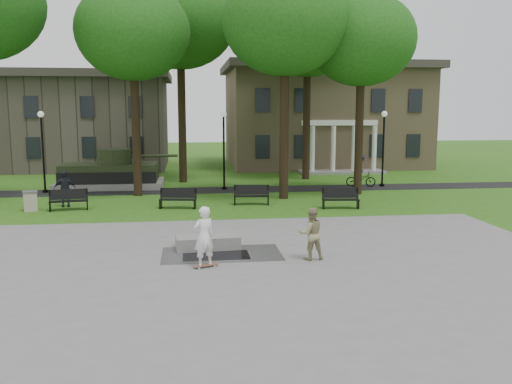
{
  "coord_description": "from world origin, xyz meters",
  "views": [
    {
      "loc": [
        -1.67,
        -20.35,
        4.84
      ],
      "look_at": [
        1.14,
        1.91,
        1.4
      ],
      "focal_mm": 38.0,
      "sensor_mm": 36.0,
      "label": 1
    }
  ],
  "objects_px": {
    "skateboarder": "(204,237)",
    "friend_watching": "(311,234)",
    "concrete_block": "(208,242)",
    "trash_bin": "(30,201)",
    "cyclist": "(361,173)",
    "park_bench_0": "(69,199)"
  },
  "relations": [
    {
      "from": "skateboarder",
      "to": "friend_watching",
      "type": "distance_m",
      "value": 3.48
    },
    {
      "from": "cyclist",
      "to": "trash_bin",
      "type": "distance_m",
      "value": 19.3
    },
    {
      "from": "friend_watching",
      "to": "trash_bin",
      "type": "bearing_deg",
      "value": -46.76
    },
    {
      "from": "concrete_block",
      "to": "skateboarder",
      "type": "height_order",
      "value": "skateboarder"
    },
    {
      "from": "concrete_block",
      "to": "trash_bin",
      "type": "bearing_deg",
      "value": 134.74
    },
    {
      "from": "skateboarder",
      "to": "friend_watching",
      "type": "height_order",
      "value": "skateboarder"
    },
    {
      "from": "friend_watching",
      "to": "cyclist",
      "type": "bearing_deg",
      "value": -118.63
    },
    {
      "from": "skateboarder",
      "to": "trash_bin",
      "type": "xyz_separation_m",
      "value": [
        -7.99,
        10.51,
        -0.48
      ]
    },
    {
      "from": "friend_watching",
      "to": "cyclist",
      "type": "height_order",
      "value": "cyclist"
    },
    {
      "from": "cyclist",
      "to": "park_bench_0",
      "type": "distance_m",
      "value": 17.61
    },
    {
      "from": "cyclist",
      "to": "trash_bin",
      "type": "bearing_deg",
      "value": 121.16
    },
    {
      "from": "concrete_block",
      "to": "cyclist",
      "type": "bearing_deg",
      "value": 54.47
    },
    {
      "from": "skateboarder",
      "to": "friend_watching",
      "type": "relative_size",
      "value": 1.11
    },
    {
      "from": "cyclist",
      "to": "park_bench_0",
      "type": "relative_size",
      "value": 1.11
    },
    {
      "from": "cyclist",
      "to": "concrete_block",
      "type": "bearing_deg",
      "value": 157.6
    },
    {
      "from": "concrete_block",
      "to": "park_bench_0",
      "type": "height_order",
      "value": "park_bench_0"
    },
    {
      "from": "concrete_block",
      "to": "trash_bin",
      "type": "relative_size",
      "value": 2.29
    },
    {
      "from": "cyclist",
      "to": "trash_bin",
      "type": "xyz_separation_m",
      "value": [
        -18.35,
        -5.97,
        -0.35
      ]
    },
    {
      "from": "skateboarder",
      "to": "park_bench_0",
      "type": "relative_size",
      "value": 1.03
    },
    {
      "from": "trash_bin",
      "to": "friend_watching",
      "type": "bearing_deg",
      "value": -41.4
    },
    {
      "from": "skateboarder",
      "to": "friend_watching",
      "type": "xyz_separation_m",
      "value": [
        3.45,
        0.42,
        -0.1
      ]
    },
    {
      "from": "friend_watching",
      "to": "trash_bin",
      "type": "relative_size",
      "value": 1.78
    }
  ]
}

